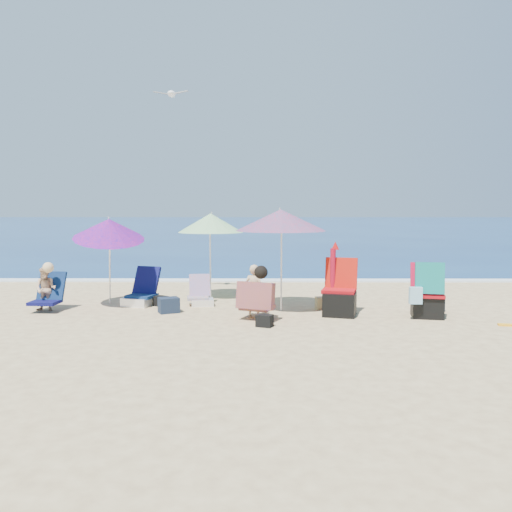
{
  "coord_description": "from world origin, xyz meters",
  "views": [
    {
      "loc": [
        -0.24,
        -9.57,
        2.11
      ],
      "look_at": [
        -0.3,
        1.0,
        1.1
      ],
      "focal_mm": 37.13,
      "sensor_mm": 36.0,
      "label": 1
    }
  ],
  "objects_px": {
    "umbrella_turquoise": "(281,220)",
    "person_left": "(47,289)",
    "camp_chair_right": "(427,297)",
    "chair_rainbow": "(201,297)",
    "furled_umbrella": "(333,274)",
    "umbrella_blue": "(109,229)",
    "camp_chair_left": "(340,298)",
    "umbrella_striped": "(211,223)",
    "seagull": "(172,94)",
    "person_center": "(255,293)",
    "chair_navy": "(141,295)"
  },
  "relations": [
    {
      "from": "umbrella_blue",
      "to": "person_center",
      "type": "xyz_separation_m",
      "value": [
        3.02,
        -1.14,
        -1.14
      ]
    },
    {
      "from": "umbrella_turquoise",
      "to": "camp_chair_left",
      "type": "xyz_separation_m",
      "value": [
        1.13,
        -0.42,
        -1.49
      ]
    },
    {
      "from": "chair_navy",
      "to": "umbrella_striped",
      "type": "bearing_deg",
      "value": 28.51
    },
    {
      "from": "seagull",
      "to": "umbrella_turquoise",
      "type": "bearing_deg",
      "value": -33.48
    },
    {
      "from": "umbrella_blue",
      "to": "chair_navy",
      "type": "bearing_deg",
      "value": 23.95
    },
    {
      "from": "chair_navy",
      "to": "camp_chair_right",
      "type": "height_order",
      "value": "camp_chair_right"
    },
    {
      "from": "umbrella_striped",
      "to": "furled_umbrella",
      "type": "relative_size",
      "value": 1.4
    },
    {
      "from": "camp_chair_left",
      "to": "person_left",
      "type": "height_order",
      "value": "camp_chair_left"
    },
    {
      "from": "umbrella_turquoise",
      "to": "umbrella_blue",
      "type": "height_order",
      "value": "umbrella_turquoise"
    },
    {
      "from": "umbrella_blue",
      "to": "camp_chair_left",
      "type": "relative_size",
      "value": 1.83
    },
    {
      "from": "chair_navy",
      "to": "person_left",
      "type": "bearing_deg",
      "value": -159.57
    },
    {
      "from": "person_center",
      "to": "chair_rainbow",
      "type": "bearing_deg",
      "value": 129.93
    },
    {
      "from": "umbrella_turquoise",
      "to": "seagull",
      "type": "distance_m",
      "value": 3.98
    },
    {
      "from": "person_left",
      "to": "seagull",
      "type": "distance_m",
      "value": 5.01
    },
    {
      "from": "person_left",
      "to": "umbrella_turquoise",
      "type": "bearing_deg",
      "value": 0.55
    },
    {
      "from": "seagull",
      "to": "person_left",
      "type": "bearing_deg",
      "value": -144.87
    },
    {
      "from": "chair_rainbow",
      "to": "furled_umbrella",
      "type": "bearing_deg",
      "value": -15.75
    },
    {
      "from": "camp_chair_right",
      "to": "seagull",
      "type": "relative_size",
      "value": 1.34
    },
    {
      "from": "camp_chair_left",
      "to": "camp_chair_right",
      "type": "bearing_deg",
      "value": -7.74
    },
    {
      "from": "person_center",
      "to": "person_left",
      "type": "distance_m",
      "value": 4.26
    },
    {
      "from": "umbrella_turquoise",
      "to": "chair_rainbow",
      "type": "bearing_deg",
      "value": 159.98
    },
    {
      "from": "umbrella_turquoise",
      "to": "furled_umbrella",
      "type": "distance_m",
      "value": 1.48
    },
    {
      "from": "umbrella_striped",
      "to": "chair_navy",
      "type": "bearing_deg",
      "value": -151.49
    },
    {
      "from": "umbrella_blue",
      "to": "person_left",
      "type": "bearing_deg",
      "value": -161.37
    },
    {
      "from": "chair_navy",
      "to": "person_center",
      "type": "height_order",
      "value": "person_center"
    },
    {
      "from": "umbrella_turquoise",
      "to": "umbrella_striped",
      "type": "relative_size",
      "value": 1.05
    },
    {
      "from": "person_left",
      "to": "person_center",
      "type": "bearing_deg",
      "value": -10.11
    },
    {
      "from": "person_left",
      "to": "seagull",
      "type": "xyz_separation_m",
      "value": [
        2.31,
        1.62,
        4.15
      ]
    },
    {
      "from": "furled_umbrella",
      "to": "person_left",
      "type": "height_order",
      "value": "furled_umbrella"
    },
    {
      "from": "camp_chair_right",
      "to": "camp_chair_left",
      "type": "bearing_deg",
      "value": 172.26
    },
    {
      "from": "camp_chair_left",
      "to": "seagull",
      "type": "height_order",
      "value": "seagull"
    },
    {
      "from": "person_center",
      "to": "seagull",
      "type": "xyz_separation_m",
      "value": [
        -1.89,
        2.37,
        4.1
      ]
    },
    {
      "from": "furled_umbrella",
      "to": "chair_rainbow",
      "type": "xyz_separation_m",
      "value": [
        -2.7,
        0.76,
        -0.6
      ]
    },
    {
      "from": "umbrella_striped",
      "to": "seagull",
      "type": "distance_m",
      "value": 3.01
    },
    {
      "from": "chair_navy",
      "to": "person_center",
      "type": "relative_size",
      "value": 0.84
    },
    {
      "from": "umbrella_turquoise",
      "to": "person_left",
      "type": "bearing_deg",
      "value": -179.45
    },
    {
      "from": "umbrella_turquoise",
      "to": "person_left",
      "type": "distance_m",
      "value": 4.89
    },
    {
      "from": "person_left",
      "to": "chair_navy",
      "type": "bearing_deg",
      "value": 20.43
    },
    {
      "from": "furled_umbrella",
      "to": "camp_chair_left",
      "type": "height_order",
      "value": "furled_umbrella"
    },
    {
      "from": "chair_rainbow",
      "to": "camp_chair_left",
      "type": "height_order",
      "value": "camp_chair_left"
    },
    {
      "from": "camp_chair_right",
      "to": "umbrella_blue",
      "type": "bearing_deg",
      "value": 170.99
    },
    {
      "from": "chair_rainbow",
      "to": "seagull",
      "type": "bearing_deg",
      "value": 126.49
    },
    {
      "from": "chair_rainbow",
      "to": "person_center",
      "type": "height_order",
      "value": "person_center"
    },
    {
      "from": "chair_navy",
      "to": "camp_chair_left",
      "type": "bearing_deg",
      "value": -14.2
    },
    {
      "from": "camp_chair_left",
      "to": "furled_umbrella",
      "type": "bearing_deg",
      "value": 109.49
    },
    {
      "from": "umbrella_striped",
      "to": "camp_chair_left",
      "type": "bearing_deg",
      "value": -34.27
    },
    {
      "from": "chair_rainbow",
      "to": "camp_chair_left",
      "type": "relative_size",
      "value": 0.58
    },
    {
      "from": "furled_umbrella",
      "to": "seagull",
      "type": "distance_m",
      "value": 5.41
    },
    {
      "from": "camp_chair_left",
      "to": "person_left",
      "type": "relative_size",
      "value": 1.11
    },
    {
      "from": "camp_chair_right",
      "to": "person_left",
      "type": "xyz_separation_m",
      "value": [
        -7.43,
        0.6,
        0.06
      ]
    }
  ]
}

